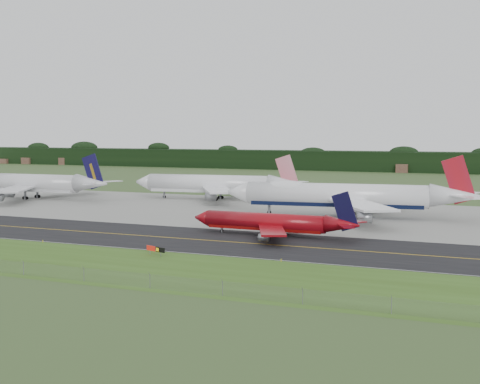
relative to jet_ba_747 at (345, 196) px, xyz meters
name	(u,v)px	position (x,y,z in m)	size (l,w,h in m)	color
ground	(191,236)	(-23.52, -47.10, -5.97)	(600.00, 600.00, 0.00)	#3A5427
grass_verge	(101,264)	(-23.52, -82.10, -5.97)	(400.00, 30.00, 0.01)	#365619
taxiway	(183,238)	(-23.52, -51.10, -5.96)	(400.00, 32.00, 0.02)	black
apron	(270,212)	(-23.52, 3.90, -5.96)	(400.00, 78.00, 0.01)	gray
taxiway_centreline	(183,238)	(-23.52, -51.10, -5.94)	(400.00, 0.40, 0.00)	gold
taxiway_edge_line	(146,250)	(-23.52, -66.60, -5.94)	(400.00, 0.25, 0.00)	silver
perimeter_fence	(53,271)	(-23.52, -95.10, -4.87)	(320.00, 0.10, 320.00)	slate
horizon_treeline	(401,163)	(-23.52, 226.66, -0.50)	(700.00, 25.00, 12.00)	black
jet_ba_747	(345,196)	(0.00, 0.00, 0.00)	(69.80, 57.40, 17.55)	white
jet_red_737	(274,223)	(-6.32, -39.42, -2.98)	(40.04, 32.73, 10.83)	maroon
jet_navy_gold	(31,184)	(-115.57, 7.23, -0.59)	(63.38, 55.25, 16.37)	silver
jet_star_tail	(217,184)	(-53.08, 29.64, -0.62)	(60.94, 50.65, 16.07)	white
taxiway_sign	(156,249)	(-18.63, -71.13, -4.78)	(4.85, 1.81, 1.69)	slate
edge_marker_left	(43,241)	(-48.40, -67.60, -5.72)	(0.16, 0.16, 0.50)	yellow
edge_marker_center	(159,251)	(-19.92, -67.60, -5.72)	(0.16, 0.16, 0.50)	yellow
edge_marker_right	(281,260)	(5.52, -67.60, -5.72)	(0.16, 0.16, 0.50)	yellow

